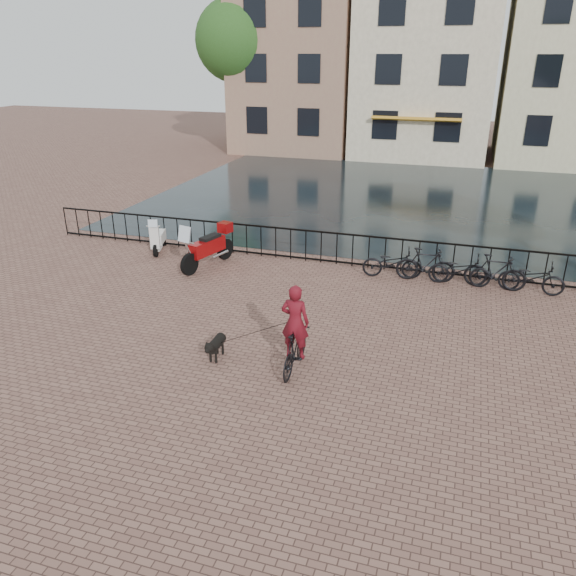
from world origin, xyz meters
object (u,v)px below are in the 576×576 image
(cyclist, at_px, (295,334))
(dog, at_px, (216,346))
(motorcycle, at_px, (207,242))
(scooter, at_px, (158,233))

(cyclist, distance_m, dog, 1.85)
(motorcycle, bearing_deg, cyclist, -33.76)
(dog, distance_m, scooter, 7.57)
(cyclist, relative_size, dog, 2.62)
(motorcycle, distance_m, scooter, 2.32)
(scooter, bearing_deg, cyclist, -59.91)
(motorcycle, relative_size, scooter, 1.56)
(cyclist, relative_size, scooter, 1.56)
(dog, xyz_separation_m, scooter, (-4.74, 5.90, 0.36))
(dog, height_order, scooter, scooter)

